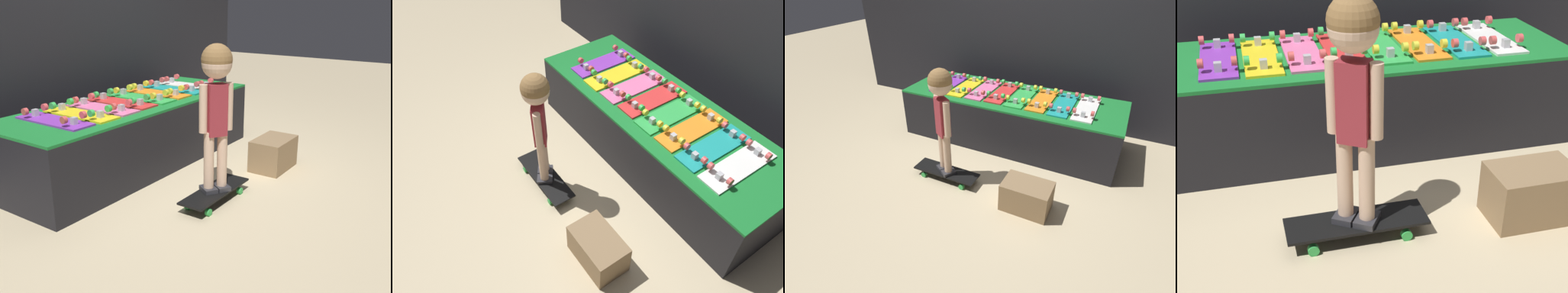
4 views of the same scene
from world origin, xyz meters
The scene contains 13 objects.
ground_plane centered at (0.00, 0.00, 0.00)m, with size 16.00×16.00×0.00m, color beige.
display_rack centered at (0.00, 0.50, 0.29)m, with size 2.49×0.86×0.57m.
skateboard_purple_on_rack centered at (-0.83, 0.51, 0.59)m, with size 0.20×0.64×0.09m.
skateboard_yellow_on_rack centered at (-0.60, 0.50, 0.59)m, with size 0.20×0.64×0.09m.
skateboard_pink_on_rack centered at (-0.36, 0.51, 0.59)m, with size 0.20×0.64×0.09m.
skateboard_red_on_rack centered at (-0.12, 0.52, 0.59)m, with size 0.20×0.64×0.09m.
skateboard_green_on_rack centered at (0.12, 0.51, 0.59)m, with size 0.20×0.64×0.09m.
skateboard_orange_on_rack centered at (0.36, 0.52, 0.59)m, with size 0.20×0.64×0.09m.
skateboard_teal_on_rack centered at (0.60, 0.50, 0.59)m, with size 0.20×0.64×0.09m.
skateboard_white_on_rack centered at (0.83, 0.50, 0.59)m, with size 0.20×0.64×0.09m.
skateboard_on_floor centered at (-0.28, -0.52, 0.07)m, with size 0.67×0.20×0.09m.
child centered at (-0.28, -0.52, 0.83)m, with size 0.24×0.22×1.05m.
storage_box centered at (0.59, -0.57, 0.14)m, with size 0.43×0.27×0.27m.
Camera 4 is at (-0.74, -2.55, 1.60)m, focal length 50.00 mm.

